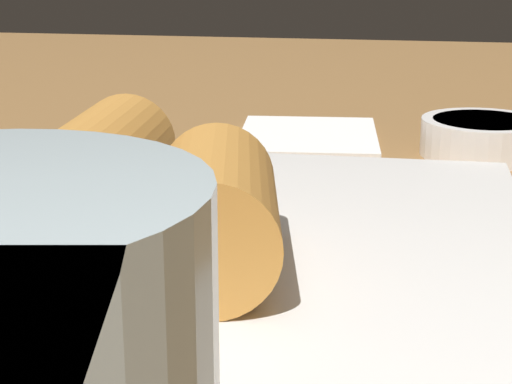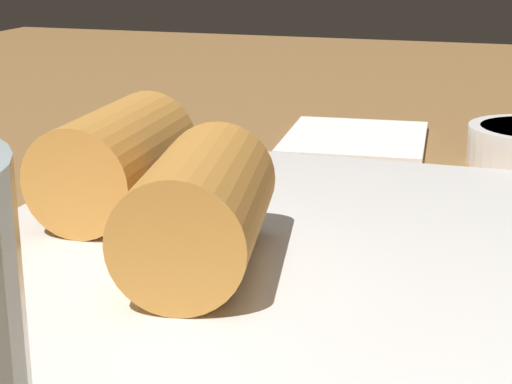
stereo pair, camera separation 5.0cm
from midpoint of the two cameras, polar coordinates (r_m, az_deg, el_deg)
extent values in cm
cube|color=olive|center=(36.97, -0.39, -7.94)|extent=(180.00, 140.00, 2.00)
cube|color=white|center=(38.70, -3.71, -4.23)|extent=(28.80, 23.99, 1.20)
cube|color=white|center=(38.44, -3.73, -3.19)|extent=(29.95, 24.95, 0.30)
cylinder|color=#C68438|center=(33.67, -7.10, -1.38)|extent=(10.18, 6.72, 5.08)
sphere|color=beige|center=(37.42, -6.47, 0.51)|extent=(3.30, 3.30, 3.30)
cylinder|color=#C68438|center=(41.40, -13.60, 1.74)|extent=(9.70, 5.65, 5.08)
sphere|color=beige|center=(45.01, -11.95, 3.04)|extent=(3.30, 3.30, 3.30)
cylinder|color=white|center=(59.29, 12.58, 3.53)|extent=(8.34, 8.34, 2.50)
cylinder|color=beige|center=(59.07, 12.65, 4.49)|extent=(6.84, 6.84, 0.45)
ellipsoid|color=silver|center=(48.49, -17.76, -0.65)|extent=(4.24, 3.93, 1.18)
cube|color=white|center=(62.20, 1.21, 3.65)|extent=(12.45, 10.86, 0.60)
camera|label=1|loc=(0.03, -93.80, -1.15)|focal=60.00mm
camera|label=2|loc=(0.03, 86.20, 1.15)|focal=60.00mm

